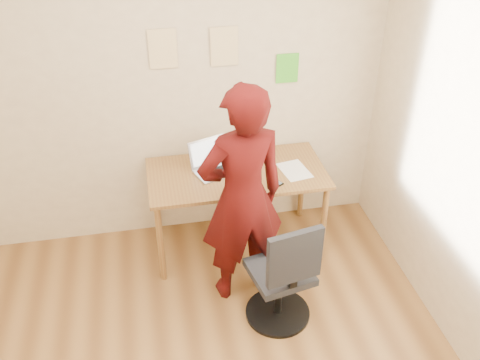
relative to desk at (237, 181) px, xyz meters
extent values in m
cube|color=beige|center=(-0.49, 0.39, 0.70)|extent=(3.50, 0.04, 2.70)
cube|color=olive|center=(0.00, 0.00, 0.07)|extent=(1.40, 0.70, 0.03)
cylinder|color=olive|center=(-0.65, -0.30, -0.30)|extent=(0.05, 0.05, 0.71)
cylinder|color=olive|center=(0.65, -0.30, -0.30)|extent=(0.05, 0.05, 0.71)
cylinder|color=olive|center=(-0.65, 0.30, -0.30)|extent=(0.05, 0.05, 0.71)
cylinder|color=olive|center=(0.65, 0.30, -0.30)|extent=(0.05, 0.05, 0.71)
cube|color=#B8B8C0|center=(-0.16, 0.02, 0.09)|extent=(0.38, 0.32, 0.01)
cube|color=black|center=(-0.16, 0.02, 0.10)|extent=(0.29, 0.20, 0.00)
cube|color=#B8B8C0|center=(-0.21, 0.15, 0.21)|extent=(0.32, 0.17, 0.22)
cube|color=white|center=(-0.21, 0.15, 0.21)|extent=(0.28, 0.14, 0.18)
cube|color=white|center=(0.45, -0.07, 0.09)|extent=(0.25, 0.32, 0.00)
cube|color=black|center=(0.27, -0.21, 0.09)|extent=(0.11, 0.12, 0.01)
cube|color=#3F4C59|center=(0.27, -0.21, 0.10)|extent=(0.09, 0.10, 0.00)
cube|color=#E2C487|center=(-0.48, 0.36, 0.99)|extent=(0.21, 0.00, 0.30)
cube|color=#E2C487|center=(-0.02, 0.36, 0.98)|extent=(0.21, 0.00, 0.30)
cube|color=green|center=(0.48, 0.36, 0.77)|extent=(0.18, 0.00, 0.24)
cube|color=black|center=(0.15, -0.84, -0.23)|extent=(0.47, 0.47, 0.05)
cube|color=black|center=(0.18, -1.03, 0.06)|extent=(0.38, 0.12, 0.40)
cube|color=black|center=(0.18, -1.02, -0.15)|extent=(0.06, 0.05, 0.11)
cylinder|color=black|center=(0.15, -0.84, -0.45)|extent=(0.05, 0.05, 0.40)
cylinder|color=black|center=(0.15, -0.84, -0.64)|extent=(0.47, 0.47, 0.03)
imported|color=#3D0908|center=(-0.06, -0.52, 0.21)|extent=(0.69, 0.51, 1.72)
camera|label=1|loc=(-0.65, -3.49, 2.36)|focal=40.00mm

